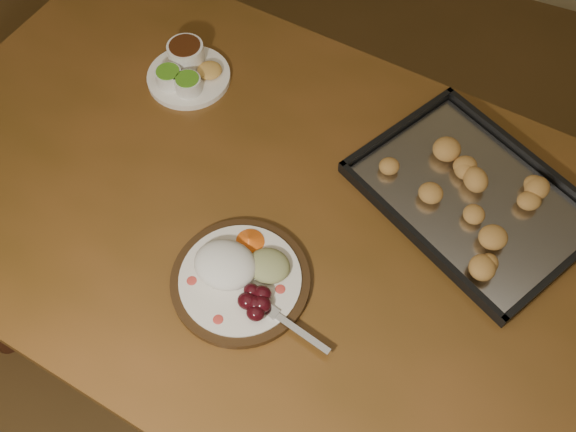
% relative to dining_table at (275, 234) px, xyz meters
% --- Properties ---
extents(dining_table, '(1.60, 1.08, 0.75)m').
position_rel_dining_table_xyz_m(dining_table, '(0.00, 0.00, 0.00)').
color(dining_table, brown).
rests_on(dining_table, ground).
extents(dinner_plate, '(0.31, 0.24, 0.06)m').
position_rel_dining_table_xyz_m(dinner_plate, '(0.00, -0.16, 0.12)').
color(dinner_plate, black).
rests_on(dinner_plate, dining_table).
extents(condiment_saucer, '(0.18, 0.18, 0.06)m').
position_rel_dining_table_xyz_m(condiment_saucer, '(-0.30, 0.23, 0.12)').
color(condiment_saucer, white).
rests_on(condiment_saucer, dining_table).
extents(baking_tray, '(0.51, 0.47, 0.04)m').
position_rel_dining_table_xyz_m(baking_tray, '(0.33, 0.17, 0.11)').
color(baking_tray, black).
rests_on(baking_tray, dining_table).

